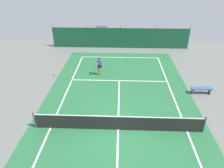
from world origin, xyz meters
The scene contains 11 objects.
ground_plane centered at (0.00, 0.00, 0.00)m, with size 36.00×36.00×0.00m, color slate.
court_surface centered at (0.00, 0.00, 0.00)m, with size 11.02×26.60×0.01m.
tennis_net centered at (0.00, 0.00, 0.51)m, with size 10.12×0.10×1.10m.
back_fence centered at (0.00, 15.65, 0.67)m, with size 16.30×0.98×2.70m.
tennis_player centered at (-1.79, 7.47, 0.96)m, with size 0.77×0.72×1.64m.
tennis_ball_near_player centered at (-1.01, 12.25, 0.03)m, with size 0.07×0.07×0.07m, color #CCDB33.
tennis_ball_midcourt centered at (-1.49, 6.49, 0.03)m, with size 0.07×0.07×0.07m, color #CCDB33.
tennis_ball_by_sideline centered at (-0.49, 2.22, 0.03)m, with size 0.07×0.07×0.07m, color #CCDB33.
parked_car centered at (-2.60, 18.32, 0.84)m, with size 2.23×4.31×1.68m.
courtside_bench centered at (6.31, 4.52, 0.37)m, with size 1.60×0.40×0.49m.
water_bottle centered at (-5.91, 7.13, 0.12)m, with size 0.08×0.08×0.24m, color #D84C38.
Camera 1 is at (0.05, -10.09, 8.56)m, focal length 34.51 mm.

